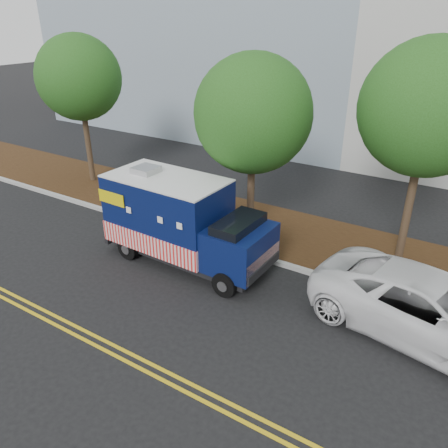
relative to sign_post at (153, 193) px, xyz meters
The scene contains 11 objects.
ground 3.26m from the sign_post, 37.80° to the right, with size 120.00×120.00×0.00m, color black.
curb 2.68m from the sign_post, 10.78° to the right, with size 120.00×0.18×0.15m, color #9E9E99.
mulch_strip 3.11m from the sign_post, 34.52° to the left, with size 120.00×4.00×0.15m, color black.
centerline_near 6.85m from the sign_post, 69.23° to the right, with size 120.00×0.10×0.01m, color gold.
centerline_far 7.08m from the sign_post, 69.96° to the right, with size 120.00×0.10×0.01m, color gold.
tree_a 6.92m from the sign_post, 161.87° to the left, with size 3.81×3.81×6.94m.
tree_b 5.34m from the sign_post, 10.84° to the left, with size 4.00×4.00×6.65m.
tree_c 10.19m from the sign_post, 11.05° to the left, with size 4.02×4.02×7.22m.
sign_post is the anchor object (origin of this frame).
food_truck 3.38m from the sign_post, 33.76° to the right, with size 5.94×2.40×3.09m.
white_car 10.79m from the sign_post, ahead, with size 2.83×6.14×1.71m, color white.
Camera 1 is at (8.56, -10.33, 7.74)m, focal length 35.00 mm.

